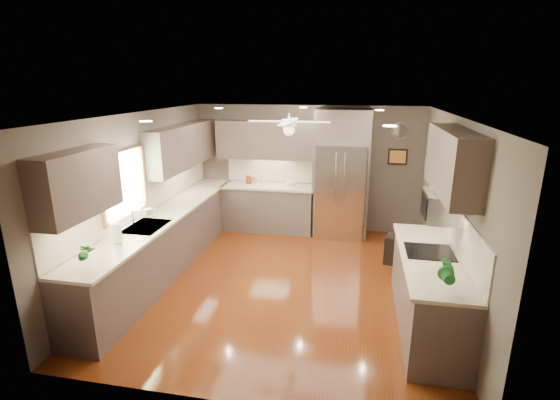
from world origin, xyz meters
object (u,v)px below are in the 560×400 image
(canister_c, at_px, (264,180))
(stool, at_px, (399,249))
(potted_plant_left, at_px, (83,252))
(paper_towel, at_px, (117,233))
(refrigerator, at_px, (341,176))
(microwave, at_px, (442,207))
(soap_bottle, at_px, (149,211))
(canister_b, at_px, (254,181))
(bowl, at_px, (291,185))
(potted_plant_right, at_px, (447,272))
(canister_a, at_px, (248,180))

(canister_c, xyz_separation_m, stool, (2.60, -1.20, -0.79))
(potted_plant_left, xyz_separation_m, paper_towel, (-0.01, 0.68, -0.03))
(paper_towel, bearing_deg, refrigerator, 51.41)
(microwave, bearing_deg, potted_plant_left, -161.91)
(soap_bottle, height_order, refrigerator, refrigerator)
(paper_towel, bearing_deg, canister_b, 75.09)
(soap_bottle, bearing_deg, paper_towel, -83.08)
(soap_bottle, distance_m, stool, 4.09)
(bowl, distance_m, stool, 2.44)
(soap_bottle, relative_size, potted_plant_right, 0.56)
(canister_a, relative_size, canister_b, 1.19)
(bowl, xyz_separation_m, microwave, (2.31, -2.74, 0.52))
(canister_c, bearing_deg, paper_towel, -107.97)
(potted_plant_left, bearing_deg, microwave, 18.09)
(soap_bottle, distance_m, bowl, 2.93)
(paper_towel, bearing_deg, bowl, 63.53)
(bowl, bearing_deg, potted_plant_right, -59.97)
(refrigerator, height_order, stool, refrigerator)
(canister_c, relative_size, microwave, 0.34)
(microwave, bearing_deg, canister_c, 135.69)
(canister_b, relative_size, microwave, 0.25)
(refrigerator, bearing_deg, stool, -46.37)
(canister_a, distance_m, potted_plant_right, 4.94)
(canister_b, height_order, bowl, canister_b)
(canister_c, distance_m, potted_plant_right, 4.76)
(canister_b, bearing_deg, stool, -22.80)
(canister_b, xyz_separation_m, potted_plant_right, (2.97, -3.85, 0.11))
(soap_bottle, xyz_separation_m, refrigerator, (2.78, 2.29, 0.15))
(stool, relative_size, paper_towel, 1.93)
(potted_plant_left, xyz_separation_m, potted_plant_right, (3.86, 0.23, 0.01))
(potted_plant_left, distance_m, paper_towel, 0.68)
(canister_a, relative_size, bowl, 0.87)
(potted_plant_right, bearing_deg, refrigerator, 107.86)
(microwave, bearing_deg, bowl, 130.15)
(bowl, height_order, paper_towel, paper_towel)
(potted_plant_left, height_order, microwave, microwave)
(potted_plant_left, bearing_deg, refrigerator, 56.60)
(canister_a, distance_m, microwave, 4.26)
(potted_plant_left, distance_m, potted_plant_right, 3.86)
(canister_a, distance_m, paper_towel, 3.50)
(potted_plant_left, relative_size, stool, 0.65)
(potted_plant_right, xyz_separation_m, microwave, (0.11, 1.07, 0.36))
(potted_plant_left, height_order, bowl, potted_plant_left)
(stool, bearing_deg, canister_c, 155.22)
(canister_a, height_order, paper_towel, paper_towel)
(canister_c, distance_m, stool, 2.97)
(soap_bottle, height_order, stool, soap_bottle)
(canister_b, height_order, canister_c, canister_c)
(stool, distance_m, paper_towel, 4.40)
(canister_a, height_order, canister_c, canister_c)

